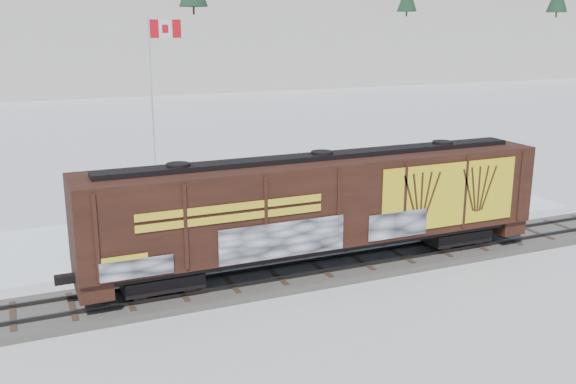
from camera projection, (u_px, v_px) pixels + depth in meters
name	position (u px, v px, depth m)	size (l,w,h in m)	color
ground	(275.00, 280.00, 26.56)	(500.00, 500.00, 0.00)	white
rail_track	(275.00, 277.00, 26.52)	(50.00, 3.40, 0.43)	#59544C
parking_strip	(219.00, 229.00, 33.21)	(40.00, 8.00, 0.03)	white
hillside	(42.00, 8.00, 146.99)	(360.00, 110.00, 93.00)	white
hopper_railcar	(322.00, 203.00, 26.61)	(19.89, 3.06, 4.73)	black
flagpole	(156.00, 140.00, 36.55)	(2.30, 0.90, 10.78)	silver
car_silver	(211.00, 224.00, 31.53)	(1.78, 4.42, 1.50)	silver
car_white	(328.00, 209.00, 34.08)	(1.60, 4.58, 1.51)	silver
car_dark	(431.00, 201.00, 36.03)	(1.85, 4.56, 1.32)	black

